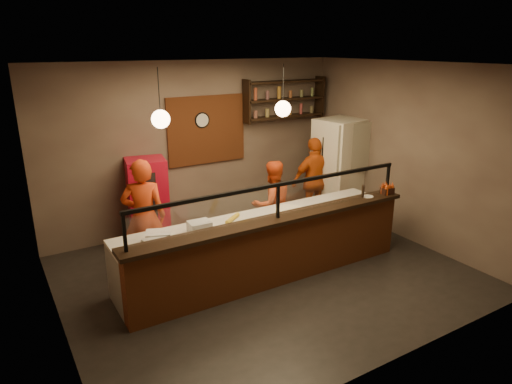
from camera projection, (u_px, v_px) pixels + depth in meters
floor at (266, 274)px, 7.22m from camera, size 6.00×6.00×0.00m
ceiling at (268, 65)px, 6.23m from camera, size 6.00×6.00×0.00m
wall_back at (197, 146)px, 8.76m from camera, size 6.00×0.00×6.00m
wall_left at (47, 215)px, 5.24m from camera, size 0.00×5.00×5.00m
wall_right at (407, 153)px, 8.20m from camera, size 0.00×5.00×5.00m
wall_front at (397, 235)px, 4.69m from camera, size 6.00×0.00×6.00m
brick_patch at (207, 130)px, 8.74m from camera, size 1.60×0.04×1.30m
service_counter at (277, 252)px, 6.82m from camera, size 4.60×0.25×1.00m
counter_ledge at (278, 219)px, 6.65m from camera, size 4.70×0.37×0.06m
worktop_cabinet at (260, 245)px, 7.25m from camera, size 4.60×0.75×0.85m
worktop at (260, 219)px, 7.11m from camera, size 4.60×0.75×0.05m
sneeze_guard at (278, 197)px, 6.55m from camera, size 4.50×0.05×0.52m
wall_shelving at (285, 99)px, 9.30m from camera, size 1.84×0.28×0.85m
wall_clock at (202, 120)px, 8.62m from camera, size 0.30×0.04×0.30m
pendant_left at (161, 119)px, 5.85m from camera, size 0.24×0.24×0.77m
pendant_right at (283, 109)px, 6.79m from camera, size 0.24×0.24×0.77m
cook_left at (144, 217)px, 7.05m from camera, size 0.79×0.67×1.85m
cook_mid at (272, 204)px, 8.01m from camera, size 0.81×0.65×1.57m
cook_right at (314, 180)px, 9.13m from camera, size 1.05×0.50×1.73m
fridge at (339, 170)px, 9.28m from camera, size 0.98×0.93×2.06m
red_cooler at (148, 202)px, 8.16m from camera, size 0.77×0.73×1.57m
pizza_dough at (290, 210)px, 7.40m from camera, size 0.66×0.66×0.01m
prep_tub_a at (158, 237)px, 6.16m from camera, size 0.40×0.36×0.16m
prep_tub_b at (200, 227)px, 6.53m from camera, size 0.32×0.26×0.15m
prep_tub_c at (156, 244)px, 5.98m from camera, size 0.34×0.30×0.15m
rolling_pin at (233, 218)px, 6.97m from camera, size 0.35×0.27×0.07m
condiment_caddy at (387, 191)px, 7.69m from camera, size 0.21×0.17×0.11m
pepper_mill at (363, 191)px, 7.50m from camera, size 0.05×0.05×0.21m
small_plate at (368, 196)px, 7.55m from camera, size 0.23×0.23×0.01m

